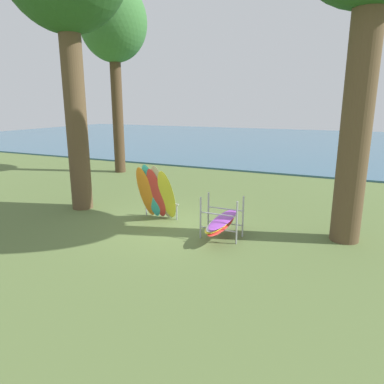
% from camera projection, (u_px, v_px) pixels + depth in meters
% --- Properties ---
extents(ground_plane, '(80.00, 80.00, 0.00)m').
position_uv_depth(ground_plane, '(163.00, 226.00, 11.52)').
color(ground_plane, '#566B38').
extents(lake_water, '(80.00, 36.00, 0.10)m').
position_uv_depth(lake_water, '(298.00, 142.00, 36.40)').
color(lake_water, '#38607A').
rests_on(lake_water, ground).
extents(tree_mid_behind, '(3.59, 3.59, 10.15)m').
position_uv_depth(tree_mid_behind, '(113.00, 26.00, 18.82)').
color(tree_mid_behind, '#4C3823').
rests_on(tree_mid_behind, ground).
extents(leaning_board_pile, '(1.38, 0.95, 1.98)m').
position_uv_depth(leaning_board_pile, '(156.00, 193.00, 11.91)').
color(leaning_board_pile, orange).
rests_on(leaning_board_pile, ground).
extents(board_storage_rack, '(1.15, 2.12, 1.25)m').
position_uv_depth(board_storage_rack, '(221.00, 221.00, 10.44)').
color(board_storage_rack, '#9EA0A5').
rests_on(board_storage_rack, ground).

